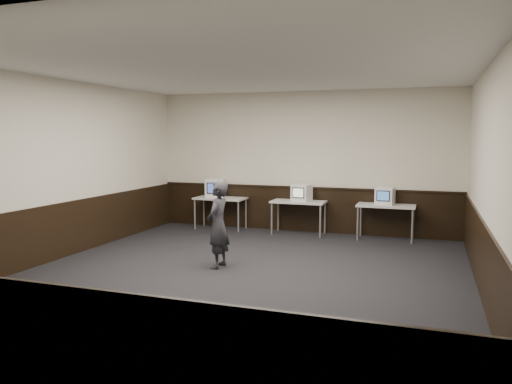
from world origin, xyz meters
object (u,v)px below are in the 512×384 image
at_px(emac_center, 302,193).
at_px(person, 218,225).
at_px(desk_center, 299,204).
at_px(desk_left, 220,200).
at_px(emac_left, 215,188).
at_px(desk_right, 386,208).
at_px(emac_right, 385,196).

relative_size(emac_center, person, 0.31).
bearing_deg(desk_center, desk_left, 180.00).
relative_size(desk_left, emac_left, 2.20).
relative_size(desk_left, desk_right, 1.00).
bearing_deg(desk_left, desk_center, 0.00).
bearing_deg(person, emac_right, 144.05).
relative_size(desk_right, person, 0.83).
bearing_deg(emac_left, desk_left, -21.84).
height_order(desk_center, emac_left, emac_left).
bearing_deg(emac_left, emac_right, -13.17).
height_order(desk_left, desk_center, same).
distance_m(desk_left, person, 3.51).
bearing_deg(desk_right, desk_center, 180.00).
bearing_deg(emac_left, desk_right, -13.65).
bearing_deg(desk_right, emac_left, 179.71).
bearing_deg(emac_right, desk_center, -172.52).
relative_size(desk_left, emac_center, 2.64).
bearing_deg(person, desk_right, 143.46).
xyz_separation_m(emac_left, person, (1.49, -3.25, -0.24)).
distance_m(desk_right, emac_right, 0.26).
bearing_deg(desk_left, emac_left, 171.52).
relative_size(desk_left, desk_center, 1.00).
distance_m(desk_left, emac_center, 1.99).
height_order(desk_right, person, person).
relative_size(desk_center, person, 0.83).
bearing_deg(desk_right, desk_left, 180.00).
bearing_deg(desk_center, emac_center, -21.25).
height_order(desk_left, person, person).
height_order(emac_left, emac_center, emac_left).
distance_m(desk_left, desk_right, 3.80).
distance_m(desk_center, desk_right, 1.90).
xyz_separation_m(desk_center, emac_center, (0.08, -0.03, 0.26)).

